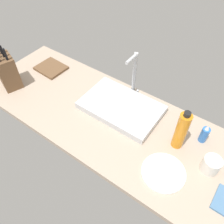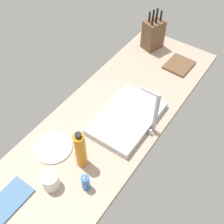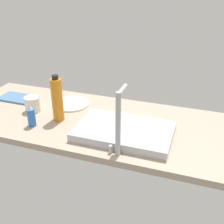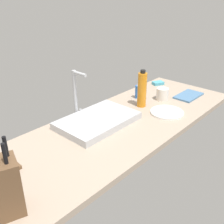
# 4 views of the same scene
# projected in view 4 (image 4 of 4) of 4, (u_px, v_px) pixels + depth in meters

# --- Properties ---
(countertop_slab) EXTENTS (1.94, 0.64, 0.04)m
(countertop_slab) POSITION_uv_depth(u_px,v_px,m) (115.00, 129.00, 1.62)
(countertop_slab) COLOR tan
(countertop_slab) RESTS_ON ground
(sink_basin) EXTENTS (0.48, 0.31, 0.04)m
(sink_basin) POSITION_uv_depth(u_px,v_px,m) (98.00, 120.00, 1.63)
(sink_basin) COLOR #B7BABF
(sink_basin) RESTS_ON countertop_slab
(faucet) EXTENTS (0.06, 0.12, 0.31)m
(faucet) POSITION_uv_depth(u_px,v_px,m) (76.00, 92.00, 1.65)
(faucet) COLOR #B7BABF
(faucet) RESTS_ON countertop_slab
(knife_block) EXTENTS (0.17, 0.15, 0.30)m
(knife_block) POSITION_uv_depth(u_px,v_px,m) (0.00, 188.00, 0.95)
(knife_block) COLOR brown
(knife_block) RESTS_ON countertop_slab
(soap_bottle) EXTENTS (0.04, 0.04, 0.13)m
(soap_bottle) POSITION_uv_depth(u_px,v_px,m) (138.00, 91.00, 1.99)
(soap_bottle) COLOR blue
(soap_bottle) RESTS_ON countertop_slab
(water_bottle) EXTENTS (0.06, 0.06, 0.26)m
(water_bottle) POSITION_uv_depth(u_px,v_px,m) (142.00, 90.00, 1.82)
(water_bottle) COLOR orange
(water_bottle) RESTS_ON countertop_slab
(dinner_plate) EXTENTS (0.22, 0.22, 0.01)m
(dinner_plate) POSITION_uv_depth(u_px,v_px,m) (167.00, 112.00, 1.77)
(dinner_plate) COLOR white
(dinner_plate) RESTS_ON countertop_slab
(dish_towel) EXTENTS (0.24, 0.14, 0.01)m
(dish_towel) POSITION_uv_depth(u_px,v_px,m) (188.00, 96.00, 2.03)
(dish_towel) COLOR teal
(dish_towel) RESTS_ON countertop_slab
(coffee_mug) EXTENTS (0.09, 0.09, 0.09)m
(coffee_mug) POSITION_uv_depth(u_px,v_px,m) (162.00, 94.00, 1.96)
(coffee_mug) COLOR silver
(coffee_mug) RESTS_ON countertop_slab
(dish_sponge) EXTENTS (0.11, 0.09, 0.02)m
(dish_sponge) POSITION_uv_depth(u_px,v_px,m) (158.00, 83.00, 2.28)
(dish_sponge) COLOR #4CA3BC
(dish_sponge) RESTS_ON countertop_slab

